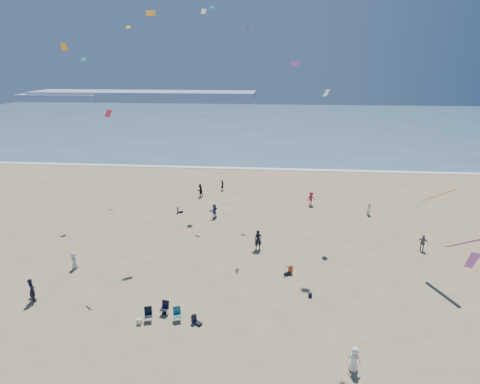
{
  "coord_description": "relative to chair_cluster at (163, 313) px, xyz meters",
  "views": [
    {
      "loc": [
        4.06,
        -15.55,
        17.05
      ],
      "look_at": [
        2.0,
        8.0,
        8.78
      ],
      "focal_mm": 28.0,
      "sensor_mm": 36.0,
      "label": 1
    }
  ],
  "objects": [
    {
      "name": "navy_bag",
      "position": [
        10.46,
        3.49,
        -0.33
      ],
      "size": [
        0.28,
        0.18,
        0.34
      ],
      "primitive_type": "cube",
      "color": "black",
      "rests_on": "ground"
    },
    {
      "name": "white_tote",
      "position": [
        -1.52,
        -0.69,
        -0.3
      ],
      "size": [
        0.35,
        0.2,
        0.4
      ],
      "primitive_type": "cube",
      "color": "white",
      "rests_on": "ground"
    },
    {
      "name": "standing_flyers",
      "position": [
        8.19,
        9.31,
        0.35
      ],
      "size": [
        34.63,
        42.03,
        1.95
      ],
      "color": "black",
      "rests_on": "ground"
    },
    {
      "name": "headland_near",
      "position": [
        -96.82,
        159.28,
        0.5
      ],
      "size": [
        40.0,
        14.0,
        2.0
      ],
      "primitive_type": "cube",
      "color": "#7A8EA8",
      "rests_on": "ground"
    },
    {
      "name": "surf_line",
      "position": [
        3.18,
        39.28,
        -0.46
      ],
      "size": [
        220.0,
        1.2,
        0.08
      ],
      "primitive_type": "cube",
      "color": "white",
      "rests_on": "ground"
    },
    {
      "name": "kites_aloft",
      "position": [
        11.54,
        8.05,
        14.77
      ],
      "size": [
        38.78,
        37.89,
        29.36
      ],
      "color": "#25BBCE",
      "rests_on": "ground"
    },
    {
      "name": "ocean",
      "position": [
        3.18,
        89.28,
        -0.47
      ],
      "size": [
        220.0,
        100.0,
        0.06
      ],
      "primitive_type": "cube",
      "color": "#476B84",
      "rests_on": "ground"
    },
    {
      "name": "headland_far",
      "position": [
        -56.82,
        164.28,
        1.1
      ],
      "size": [
        110.0,
        20.0,
        3.2
      ],
      "primitive_type": "cube",
      "color": "#7A8EA8",
      "rests_on": "ground"
    },
    {
      "name": "chair_cluster",
      "position": [
        0.0,
        0.0,
        0.0
      ],
      "size": [
        2.76,
        1.52,
        1.0
      ],
      "color": "black",
      "rests_on": "ground"
    },
    {
      "name": "black_backpack",
      "position": [
        -0.07,
        0.51,
        -0.31
      ],
      "size": [
        0.3,
        0.22,
        0.38
      ],
      "primitive_type": "cube",
      "color": "black",
      "rests_on": "ground"
    },
    {
      "name": "seated_group",
      "position": [
        3.73,
        0.92,
        -0.08
      ],
      "size": [
        13.8,
        33.17,
        0.84
      ],
      "color": "silver",
      "rests_on": "ground"
    }
  ]
}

